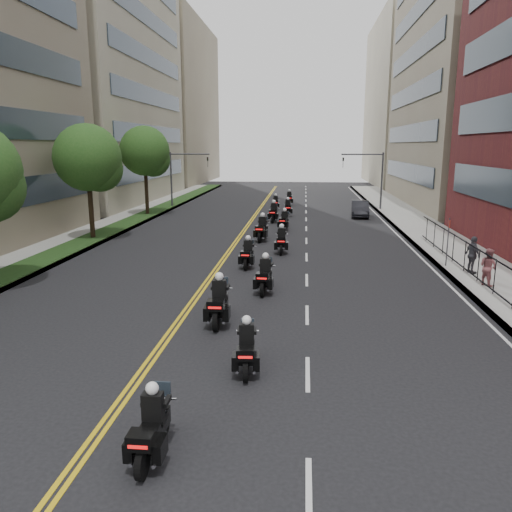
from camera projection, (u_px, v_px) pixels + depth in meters
The scene contains 27 objects.
ground at pixel (139, 484), 9.43m from camera, with size 160.00×160.00×0.00m, color black.
sidewalk_right at pixel (441, 242), 32.58m from camera, with size 4.00×90.00×0.15m, color gray.
sidewalk_left at pixel (88, 236), 34.84m from camera, with size 4.00×90.00×0.15m, color gray.
grass_strip at pixel (99, 235), 34.74m from camera, with size 2.00×90.00×0.04m, color #193513.
building_right_tan at pixel (489, 57), 50.79m from camera, with size 15.11×28.00×30.00m.
building_right_far at pixel (421, 102), 80.37m from camera, with size 15.00×28.00×26.00m, color #A29883.
building_left_mid at pixel (78, 45), 54.44m from camera, with size 16.11×28.00×34.00m.
building_left_far at pixel (158, 105), 84.46m from camera, with size 16.00×28.00×26.00m, color gray.
iron_fence at pixel (504, 283), 19.86m from camera, with size 0.05×28.00×1.50m.
street_trees at pixel (49, 166), 27.43m from camera, with size 4.40×38.40×7.98m.
traffic_signal_right at pixel (372, 172), 48.54m from camera, with size 4.09×0.20×5.60m.
traffic_signal_left at pixel (180, 171), 50.33m from camera, with size 4.09×0.20×5.60m.
motorcycle_0 at pixel (152, 429), 10.13m from camera, with size 0.49×2.16×1.60m.
motorcycle_1 at pixel (247, 350), 14.05m from camera, with size 0.57×2.17×1.60m.
motorcycle_2 at pixel (219, 304), 17.79m from camera, with size 0.59×2.52×1.86m.
motorcycle_3 at pixel (265, 277), 21.64m from camera, with size 0.58×2.35×1.73m.
motorcycle_4 at pixel (248, 255), 26.08m from camera, with size 0.53×2.27×1.68m.
motorcycle_5 at pixel (281, 241), 29.61m from camera, with size 0.54×2.34×1.73m.
motorcycle_6 at pixel (262, 230), 33.34m from camera, with size 0.73×2.54×1.87m.
motorcycle_7 at pixel (284, 221), 37.50m from camera, with size 0.69×2.26×1.67m.
motorcycle_8 at pixel (274, 213), 41.50m from camera, with size 0.61×2.48×1.83m.
motorcycle_9 at pixel (288, 208), 45.15m from camera, with size 0.57×2.30×1.70m.
motorcycle_10 at pixel (276, 203), 49.50m from camera, with size 0.50×2.15×1.58m.
motorcycle_11 at pixel (289, 199), 53.31m from camera, with size 0.56×2.26×1.67m.
parked_sedan at pixel (360, 209), 44.61m from camera, with size 1.49×4.29×1.41m, color black.
pedestrian_b at pixel (488, 267), 22.12m from camera, with size 0.82×0.64×1.68m, color #914F52.
pedestrian_c at pixel (473, 255), 24.16m from camera, with size 1.07×0.45×1.83m, color #3F3F46.
Camera 1 is at (3.00, -8.02, 6.27)m, focal length 35.00 mm.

